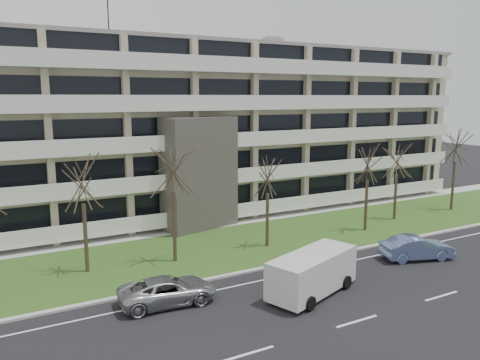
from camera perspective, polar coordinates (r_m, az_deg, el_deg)
ground at (r=23.97m, az=14.07°, el=-16.37°), size 160.00×160.00×0.00m
grass_verge at (r=33.88m, az=-1.08°, el=-8.01°), size 90.00×10.00×0.06m
curb at (r=29.77m, az=3.45°, el=-10.57°), size 90.00×0.35×0.12m
sidewalk at (r=38.62m, az=-4.88°, el=-5.73°), size 90.00×2.00×0.08m
lane_edge_line at (r=28.62m, az=5.07°, el=-11.59°), size 90.00×0.12×0.01m
apartment_building at (r=43.59m, az=-8.68°, el=6.12°), size 60.50×15.10×18.75m
silver_pickup at (r=25.08m, az=-8.79°, el=-13.18°), size 5.21×2.72×1.40m
blue_sedan at (r=33.16m, az=20.74°, el=-7.73°), size 5.00×3.01×1.56m
white_van at (r=26.08m, az=8.92°, el=-10.72°), size 6.17×3.96×2.25m
tree_2 at (r=29.07m, az=-18.71°, el=0.39°), size 3.81×3.81×7.62m
tree_3 at (r=29.57m, az=-8.20°, el=2.19°), size 4.20×4.20×8.41m
tree_4 at (r=32.58m, az=3.41°, el=0.92°), size 3.46×3.46×6.91m
tree_5 at (r=37.86m, az=15.37°, el=2.39°), size 3.67×3.67×7.35m
tree_6 at (r=42.18m, az=18.68°, el=2.81°), size 3.60×3.60×7.19m
tree_7 at (r=47.63m, az=24.88°, el=4.18°), size 4.12×4.12×8.24m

